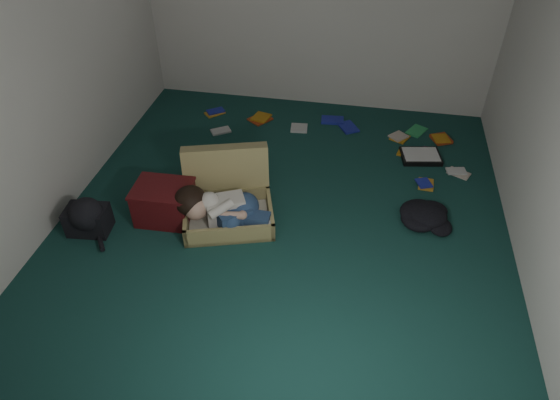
% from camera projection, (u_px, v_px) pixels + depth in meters
% --- Properties ---
extents(floor, '(4.50, 4.50, 0.00)m').
position_uv_depth(floor, '(283.00, 219.00, 4.56)').
color(floor, '#16403A').
rests_on(floor, ground).
extents(wall_front, '(4.50, 0.00, 4.50)m').
position_uv_depth(wall_front, '(184.00, 343.00, 2.02)').
color(wall_front, silver).
rests_on(wall_front, ground).
extents(wall_left, '(0.00, 4.50, 4.50)m').
position_uv_depth(wall_left, '(40.00, 68.00, 4.01)').
color(wall_left, silver).
rests_on(wall_left, ground).
extents(suitcase, '(0.97, 0.96, 0.58)m').
position_uv_depth(suitcase, '(228.00, 198.00, 4.53)').
color(suitcase, tan).
rests_on(suitcase, floor).
extents(person, '(0.87, 0.44, 0.36)m').
position_uv_depth(person, '(222.00, 208.00, 4.34)').
color(person, silver).
rests_on(person, suitcase).
extents(maroon_bin, '(0.52, 0.41, 0.35)m').
position_uv_depth(maroon_bin, '(164.00, 203.00, 4.46)').
color(maroon_bin, '#531013').
rests_on(maroon_bin, floor).
extents(backpack, '(0.48, 0.40, 0.27)m').
position_uv_depth(backpack, '(88.00, 219.00, 4.36)').
color(backpack, black).
rests_on(backpack, floor).
extents(clothing_pile, '(0.43, 0.36, 0.13)m').
position_uv_depth(clothing_pile, '(427.00, 216.00, 4.49)').
color(clothing_pile, black).
rests_on(clothing_pile, floor).
extents(paper_tray, '(0.45, 0.37, 0.06)m').
position_uv_depth(paper_tray, '(421.00, 156.00, 5.29)').
color(paper_tray, black).
rests_on(paper_tray, floor).
extents(book_scatter, '(3.00, 1.33, 0.02)m').
position_uv_depth(book_scatter, '(355.00, 138.00, 5.60)').
color(book_scatter, gold).
rests_on(book_scatter, floor).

